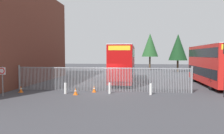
{
  "coord_description": "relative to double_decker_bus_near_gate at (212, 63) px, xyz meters",
  "views": [
    {
      "loc": [
        2.91,
        -19.04,
        3.34
      ],
      "look_at": [
        0.0,
        4.0,
        2.0
      ],
      "focal_mm": 34.01,
      "sensor_mm": 36.0,
      "label": 1
    }
  ],
  "objects": [
    {
      "name": "tree_short_side",
      "position": [
        -5.49,
        23.4,
        3.06
      ],
      "size": [
        3.58,
        3.58,
        8.06
      ],
      "color": "#4C3823",
      "rests_on": "ground"
    },
    {
      "name": "tree_tall_back",
      "position": [
        -0.42,
        18.17,
        2.39
      ],
      "size": [
        3.56,
        3.56,
        7.37
      ],
      "color": "#4C3823",
      "rests_on": "ground"
    },
    {
      "name": "ground_plane",
      "position": [
        -10.85,
        2.82,
        -2.42
      ],
      "size": [
        100.0,
        100.0,
        0.0
      ],
      "primitive_type": "plane",
      "color": "#3D3D42"
    },
    {
      "name": "bollard_near_right",
      "position": [
        -6.93,
        -6.41,
        -1.95
      ],
      "size": [
        0.2,
        0.2,
        0.95
      ],
      "primitive_type": "cylinder",
      "color": "silver",
      "rests_on": "ground"
    },
    {
      "name": "double_decker_bus_near_gate",
      "position": [
        0.0,
        0.0,
        0.0
      ],
      "size": [
        2.54,
        10.81,
        4.42
      ],
      "color": "red",
      "rests_on": "ground"
    },
    {
      "name": "bollard_center_front",
      "position": [
        -10.41,
        -6.32,
        -1.95
      ],
      "size": [
        0.2,
        0.2,
        0.95
      ],
      "primitive_type": "cylinder",
      "color": "silver",
      "rests_on": "ground"
    },
    {
      "name": "double_decker_bus_behind_fence_left",
      "position": [
        -9.81,
        1.54,
        0.0
      ],
      "size": [
        2.54,
        10.81,
        4.42
      ],
      "color": "#B70C0C",
      "rests_on": "ground"
    },
    {
      "name": "bollard_near_left",
      "position": [
        -14.14,
        -6.91,
        -1.95
      ],
      "size": [
        0.2,
        0.2,
        0.95
      ],
      "primitive_type": "cylinder",
      "color": "silver",
      "rests_on": "ground"
    },
    {
      "name": "traffic_cone_mid_forecourt",
      "position": [
        -18.3,
        -6.74,
        -2.13
      ],
      "size": [
        0.34,
        0.34,
        0.59
      ],
      "color": "orange",
      "rests_on": "ground"
    },
    {
      "name": "palisade_fence",
      "position": [
        -11.35,
        -5.18,
        -1.24
      ],
      "size": [
        16.16,
        0.14,
        2.35
      ],
      "color": "gray",
      "rests_on": "ground"
    },
    {
      "name": "speed_limit_sign_post",
      "position": [
        -18.8,
        -8.55,
        -0.65
      ],
      "size": [
        0.6,
        0.14,
        2.4
      ],
      "color": "slate",
      "rests_on": "ground"
    },
    {
      "name": "traffic_cone_near_kerb",
      "position": [
        -13.15,
        -7.23,
        -2.13
      ],
      "size": [
        0.34,
        0.34,
        0.59
      ],
      "color": "orange",
      "rests_on": "ground"
    },
    {
      "name": "traffic_cone_by_gate",
      "position": [
        -11.88,
        -5.79,
        -2.13
      ],
      "size": [
        0.34,
        0.34,
        0.59
      ],
      "color": "orange",
      "rests_on": "ground"
    }
  ]
}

